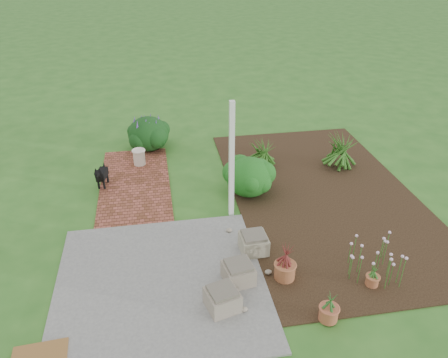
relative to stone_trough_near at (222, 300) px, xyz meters
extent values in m
plane|color=#2B621F|center=(0.32, 2.48, -0.20)|extent=(80.00, 80.00, 0.00)
cube|color=slate|center=(-0.93, 0.73, -0.18)|extent=(3.50, 3.50, 0.04)
cube|color=brown|center=(-1.38, 4.23, -0.18)|extent=(1.60, 3.50, 0.04)
cube|color=black|center=(2.82, 2.98, -0.18)|extent=(4.00, 7.00, 0.03)
cube|color=white|center=(0.62, 2.58, 1.05)|extent=(0.10, 0.10, 2.50)
cube|color=gray|center=(0.00, 0.00, 0.00)|extent=(0.58, 0.58, 0.32)
cube|color=#7B6D5B|center=(0.36, 0.55, 0.00)|extent=(0.55, 0.55, 0.32)
cube|color=#79755B|center=(0.80, 1.28, 0.00)|extent=(0.50, 0.50, 0.32)
cube|color=brown|center=(-2.66, -0.49, -0.15)|extent=(0.78, 0.53, 0.02)
cube|color=black|center=(-2.10, 4.20, 0.14)|extent=(0.26, 0.44, 0.18)
cylinder|color=black|center=(-2.19, 4.07, -0.06)|extent=(0.05, 0.05, 0.21)
cylinder|color=black|center=(-2.07, 4.04, -0.06)|extent=(0.05, 0.05, 0.21)
cylinder|color=black|center=(-2.13, 4.36, -0.06)|extent=(0.05, 0.05, 0.21)
cylinder|color=black|center=(-2.01, 4.33, -0.06)|extent=(0.05, 0.05, 0.21)
sphere|color=black|center=(-2.15, 3.95, 0.29)|extent=(0.17, 0.17, 0.17)
cone|color=black|center=(-2.06, 4.41, 0.27)|extent=(0.09, 0.14, 0.15)
cylinder|color=beige|center=(-1.27, 5.14, 0.04)|extent=(0.37, 0.37, 0.39)
ellipsoid|color=#0C3A0E|center=(1.16, 3.32, 0.27)|extent=(1.22, 1.22, 0.87)
cylinder|color=#965633|center=(1.16, 0.50, -0.03)|extent=(0.45, 0.45, 0.29)
cylinder|color=#A25A36|center=(2.56, 0.09, -0.08)|extent=(0.25, 0.25, 0.18)
cylinder|color=#A05336|center=(1.55, -0.50, -0.05)|extent=(0.34, 0.34, 0.24)
ellipsoid|color=black|center=(-1.00, 6.11, 0.27)|extent=(1.36, 1.36, 0.93)
camera|label=1|loc=(-0.81, -4.91, 4.99)|focal=35.00mm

